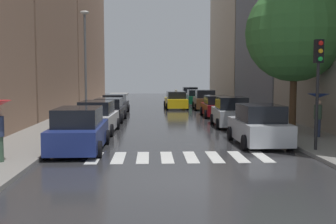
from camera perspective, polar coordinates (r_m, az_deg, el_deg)
ground_plane at (r=35.53m, az=-0.75°, el=0.15°), size 28.00×72.00×0.04m
sidewalk_left at (r=35.92m, az=-11.18°, el=0.26°), size 3.00×72.00×0.15m
sidewalk_right at (r=36.29m, az=9.56°, el=0.34°), size 3.00×72.00×0.15m
crosswalk_stripes at (r=15.19m, az=1.55°, el=-6.43°), size 6.75×2.20×0.01m
building_left_mid at (r=33.90m, az=-20.05°, el=13.15°), size 6.00×13.90×15.94m
building_left_far at (r=51.74m, az=-13.82°, el=11.71°), size 6.00×21.75×18.27m
building_right_mid at (r=38.77m, az=16.23°, el=14.62°), size 6.00×13.46×19.18m
building_right_far at (r=54.63m, az=10.69°, el=14.84°), size 6.00×18.06×24.75m
parked_car_left_nearest at (r=16.75m, az=-12.49°, el=-2.61°), size 2.17×4.69×1.78m
parked_car_left_second at (r=21.88m, az=-9.98°, el=-0.84°), size 2.15×4.33×1.73m
parked_car_left_third at (r=27.46m, az=-8.32°, el=0.23°), size 2.15×4.39×1.57m
parked_car_left_fourth at (r=33.14m, az=-7.52°, el=1.07°), size 2.20×4.42×1.57m
parked_car_right_nearest at (r=18.31m, az=12.77°, el=-1.95°), size 2.20×4.23×1.80m
parked_car_right_second at (r=24.62m, az=8.89°, el=-0.10°), size 2.20×4.20×1.81m
parked_car_right_third at (r=30.46m, az=6.91°, el=0.75°), size 2.13×4.07×1.60m
parked_car_right_fourth at (r=37.03m, az=5.22°, el=1.66°), size 2.16×4.35×1.81m
parked_car_right_fifth at (r=42.98m, az=3.92°, el=2.03°), size 2.07×4.00×1.61m
parked_car_right_sixth at (r=49.38m, az=3.12°, el=2.49°), size 2.23×4.23×1.72m
taxi_midroad at (r=37.68m, az=1.12°, el=1.63°), size 2.16×4.65×1.81m
pedestrian_by_kerb at (r=20.39m, az=20.52°, el=0.89°), size 1.04×1.04×2.06m
street_tree_right at (r=22.32m, az=17.53°, el=10.67°), size 5.12×5.12×7.72m
traffic_light_right_corner at (r=16.69m, az=20.54°, el=5.62°), size 0.30×0.42×4.30m
lamp_post_left at (r=28.49m, az=-11.65°, el=7.65°), size 0.60×0.28×7.35m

